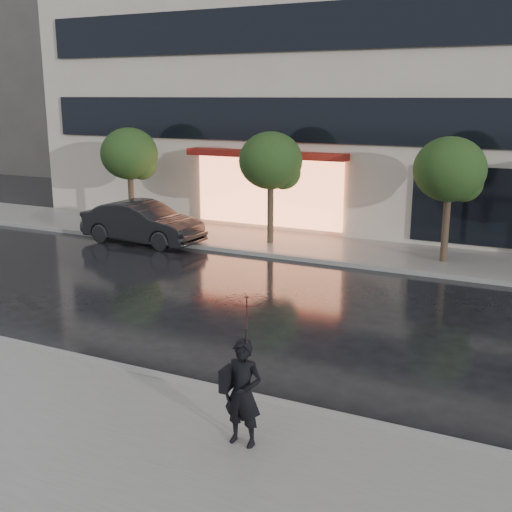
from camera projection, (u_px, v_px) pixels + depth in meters
The scene contains 11 objects.
ground at pixel (194, 363), 12.76m from camera, with size 120.00×120.00×0.00m, color black.
sidewalk_near at pixel (83, 436), 9.92m from camera, with size 60.00×4.50×0.12m, color slate.
sidewalk_far at pixel (354, 251), 21.65m from camera, with size 60.00×3.50×0.12m, color slate.
curb_near at pixel (165, 379), 11.87m from camera, with size 60.00×0.25×0.14m, color gray.
curb_far at pixel (336, 263), 20.13m from camera, with size 60.00×0.25×0.14m, color gray.
bg_building_left at pixel (50, 83), 45.94m from camera, with size 14.00×10.00×12.00m, color #59544F.
tree_far_west at pixel (131, 156), 24.61m from camera, with size 2.20×2.20×3.99m.
tree_mid_west at pixel (273, 163), 22.03m from camera, with size 2.20×2.20×3.99m.
tree_mid_east at pixel (452, 172), 19.44m from camera, with size 2.20×2.20×3.99m.
parked_car at pixel (143, 223), 22.91m from camera, with size 1.59×4.56×1.50m, color black.
pedestrian_with_umbrella at pixel (245, 347), 9.22m from camera, with size 0.96×0.98×2.35m.
Camera 1 is at (6.37, -10.07, 5.19)m, focal length 45.00 mm.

